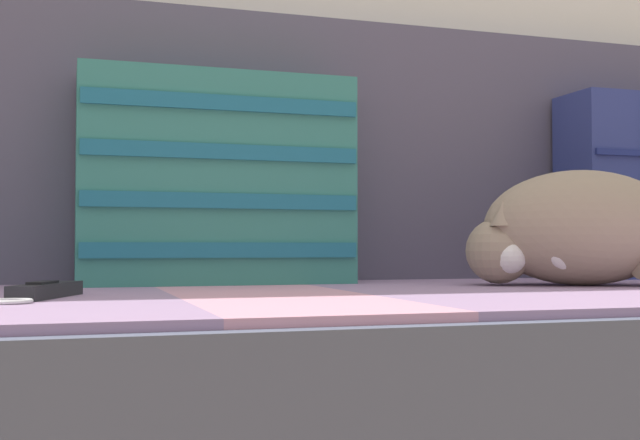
% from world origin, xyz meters
% --- Properties ---
extents(couch, '(2.14, 0.90, 0.38)m').
position_xyz_m(couch, '(0.00, 0.10, 0.19)').
color(couch, brown).
rests_on(couch, ground_plane).
extents(sofa_backrest, '(2.10, 0.14, 0.50)m').
position_xyz_m(sofa_backrest, '(0.00, 0.48, 0.63)').
color(sofa_backrest, '#514C60').
rests_on(sofa_backrest, couch).
extents(throw_pillow_striped, '(0.46, 0.14, 0.36)m').
position_xyz_m(throw_pillow_striped, '(-0.14, 0.33, 0.56)').
color(throw_pillow_striped, '#337A70').
rests_on(throw_pillow_striped, couch).
extents(sleeping_cat, '(0.38, 0.26, 0.19)m').
position_xyz_m(sleeping_cat, '(0.41, 0.11, 0.47)').
color(sleeping_cat, gray).
rests_on(sleeping_cat, couch).
extents(game_remote_far, '(0.11, 0.21, 0.02)m').
position_xyz_m(game_remote_far, '(-0.41, 0.03, 0.39)').
color(game_remote_far, black).
rests_on(game_remote_far, couch).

